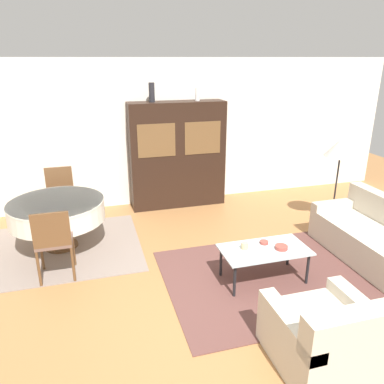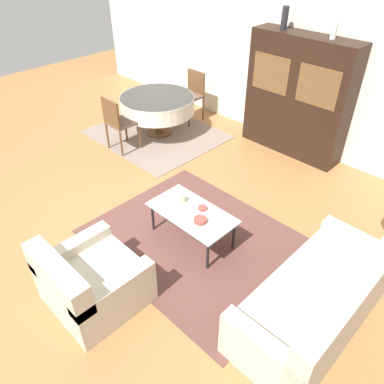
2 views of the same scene
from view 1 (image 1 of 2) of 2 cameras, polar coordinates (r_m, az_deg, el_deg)
ground_plane at (r=4.37m, az=2.64°, el=-18.24°), size 14.00×14.00×0.00m
wall_back at (r=7.10m, az=-6.57°, el=8.78°), size 10.00×0.06×2.70m
area_rug at (r=5.08m, az=11.59°, el=-12.61°), size 2.65×2.10×0.01m
dining_rug at (r=5.97m, az=-19.21°, el=-8.15°), size 2.30×1.95×0.01m
couch at (r=5.83m, az=26.57°, el=-6.66°), size 0.86×1.92×0.83m
armchair at (r=3.85m, az=20.01°, el=-20.08°), size 0.93×0.91×0.80m
coffee_table at (r=4.82m, az=10.98°, el=-8.94°), size 1.10×0.59×0.44m
display_cabinet at (r=7.02m, az=-2.25°, el=5.67°), size 1.76×0.45×1.96m
dining_table at (r=5.80m, az=-19.87°, el=-2.70°), size 1.36×1.36×0.73m
dining_chair_near at (r=4.99m, az=-20.36°, el=-6.76°), size 0.44×0.44×0.96m
dining_chair_far at (r=6.65m, az=-19.47°, el=-0.01°), size 0.44×0.44×0.96m
floor_lamp at (r=6.49m, az=21.75°, el=6.06°), size 0.51×0.51×1.50m
cup at (r=4.74m, az=8.03°, el=-8.11°), size 0.09×0.09×0.09m
bowl at (r=4.83m, az=13.46°, el=-8.20°), size 0.16×0.16×0.05m
bowl_small at (r=4.92m, az=10.93°, el=-7.54°), size 0.11×0.11×0.04m
vase_tall at (r=6.74m, az=-6.16°, el=14.86°), size 0.10×0.10×0.33m
vase_short at (r=6.93m, az=0.84°, el=14.66°), size 0.08×0.08×0.22m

